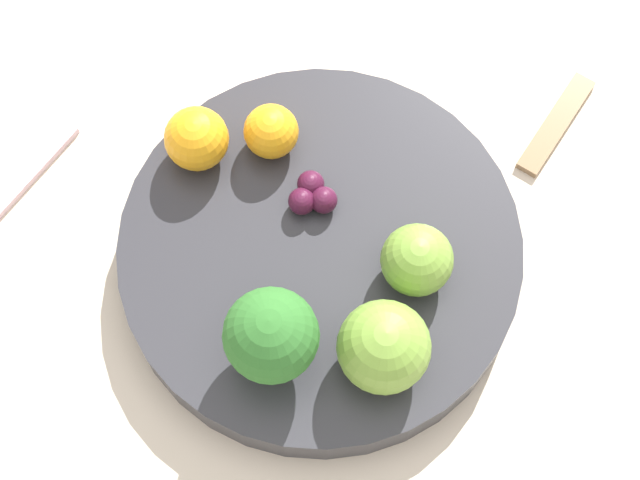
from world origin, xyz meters
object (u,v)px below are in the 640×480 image
(grape_cluster, at_px, (312,195))
(spoon, at_px, (556,124))
(broccoli, at_px, (271,336))
(bowl, at_px, (320,255))
(orange_front, at_px, (197,139))
(apple_red, at_px, (384,347))
(apple_green, at_px, (417,260))
(orange_back, at_px, (271,131))

(grape_cluster, height_order, spoon, grape_cluster)
(broccoli, height_order, spoon, broccoli)
(bowl, distance_m, broccoli, 0.10)
(bowl, bearing_deg, spoon, 165.31)
(bowl, relative_size, broccoli, 3.78)
(bowl, bearing_deg, orange_front, -86.25)
(bowl, xyz_separation_m, orange_front, (0.01, -0.10, 0.04))
(bowl, bearing_deg, broccoli, 21.74)
(apple_red, relative_size, orange_front, 1.34)
(orange_front, bearing_deg, broccoli, 63.75)
(apple_red, xyz_separation_m, apple_green, (-0.06, -0.02, -0.01))
(bowl, distance_m, orange_back, 0.09)
(broccoli, distance_m, spoon, 0.27)
(orange_back, xyz_separation_m, spoon, (-0.16, 0.12, -0.05))
(orange_front, relative_size, spoon, 0.48)
(bowl, relative_size, orange_back, 7.21)
(spoon, bearing_deg, bowl, -14.69)
(broccoli, xyz_separation_m, spoon, (-0.26, 0.02, -0.07))
(broccoli, bearing_deg, apple_red, 130.32)
(apple_red, bearing_deg, bowl, -110.08)
(apple_red, bearing_deg, broccoli, -49.68)
(apple_green, distance_m, grape_cluster, 0.08)
(apple_red, bearing_deg, apple_green, -157.67)
(apple_red, bearing_deg, spoon, -172.28)
(broccoli, relative_size, orange_back, 1.91)
(broccoli, relative_size, apple_red, 1.22)
(bowl, distance_m, orange_front, 0.11)
(orange_back, relative_size, grape_cluster, 1.14)
(grape_cluster, bearing_deg, broccoli, 30.62)
(apple_green, relative_size, spoon, 0.52)
(orange_back, distance_m, grape_cluster, 0.05)
(broccoli, xyz_separation_m, orange_front, (-0.07, -0.13, -0.02))
(apple_green, xyz_separation_m, grape_cluster, (0.01, -0.08, -0.01))
(broccoli, xyz_separation_m, apple_green, (-0.10, 0.03, -0.02))
(apple_red, distance_m, apple_green, 0.06)
(apple_red, relative_size, apple_green, 1.24)
(apple_green, bearing_deg, orange_back, -91.55)
(orange_back, height_order, spoon, orange_back)
(orange_front, xyz_separation_m, spoon, (-0.20, 0.15, -0.05))
(apple_green, relative_size, grape_cluster, 1.43)
(bowl, xyz_separation_m, orange_back, (-0.03, -0.07, 0.04))
(orange_front, xyz_separation_m, grape_cluster, (-0.03, 0.08, -0.01))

